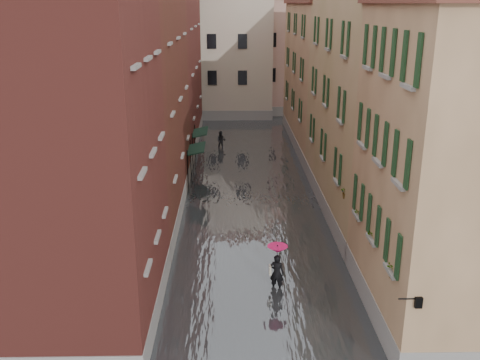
{
  "coord_description": "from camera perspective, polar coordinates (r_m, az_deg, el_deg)",
  "views": [
    {
      "loc": [
        -1.25,
        -19.94,
        11.49
      ],
      "look_at": [
        -0.77,
        5.71,
        3.0
      ],
      "focal_mm": 40.0,
      "sensor_mm": 36.0,
      "label": 1
    }
  ],
  "objects": [
    {
      "name": "wall_lantern",
      "position": [
        17.25,
        18.4,
        -12.19
      ],
      "size": [
        0.71,
        0.22,
        0.35
      ],
      "color": "black",
      "rests_on": "ground"
    },
    {
      "name": "building_right_near",
      "position": [
        20.57,
        22.64,
        0.65
      ],
      "size": [
        6.0,
        8.0,
        11.5
      ],
      "primitive_type": "cube",
      "color": "#8C6748",
      "rests_on": "ground"
    },
    {
      "name": "building_left_near",
      "position": [
        19.49,
        -18.21,
        2.54
      ],
      "size": [
        6.0,
        8.0,
        13.0
      ],
      "primitive_type": "cube",
      "color": "maroon",
      "rests_on": "ground"
    },
    {
      "name": "building_right_mid",
      "position": [
        30.5,
        14.79,
        8.3
      ],
      "size": [
        6.0,
        14.0,
        13.0
      ],
      "primitive_type": "cube",
      "color": "tan",
      "rests_on": "ground"
    },
    {
      "name": "window_planters",
      "position": [
        21.58,
        13.45,
        -3.92
      ],
      "size": [
        0.59,
        8.38,
        0.84
      ],
      "color": "brown",
      "rests_on": "ground"
    },
    {
      "name": "building_end_cream",
      "position": [
        58.18,
        -2.88,
        13.37
      ],
      "size": [
        12.0,
        9.0,
        13.0
      ],
      "primitive_type": "cube",
      "color": "#BBB394",
      "rests_on": "ground"
    },
    {
      "name": "pedestrian_main",
      "position": [
        22.44,
        3.96,
        -9.02
      ],
      "size": [
        0.87,
        0.87,
        2.06
      ],
      "color": "black",
      "rests_on": "ground"
    },
    {
      "name": "building_left_mid",
      "position": [
        29.97,
        -12.23,
        7.83
      ],
      "size": [
        6.0,
        14.0,
        12.5
      ],
      "primitive_type": "cube",
      "color": "#5C211D",
      "rests_on": "ground"
    },
    {
      "name": "ground",
      "position": [
        23.05,
        2.23,
        -11.61
      ],
      "size": [
        120.0,
        120.0,
        0.0
      ],
      "primitive_type": "plane",
      "color": "#5C5B5E",
      "rests_on": "ground"
    },
    {
      "name": "building_right_far",
      "position": [
        45.07,
        9.65,
        10.75
      ],
      "size": [
        6.0,
        16.0,
        11.5
      ],
      "primitive_type": "cube",
      "color": "#8C6748",
      "rests_on": "ground"
    },
    {
      "name": "building_left_far",
      "position": [
        44.54,
        -8.69,
        12.33
      ],
      "size": [
        6.0,
        16.0,
        14.0
      ],
      "primitive_type": "cube",
      "color": "maroon",
      "rests_on": "ground"
    },
    {
      "name": "awning_near",
      "position": [
        34.84,
        -4.73,
        3.23
      ],
      "size": [
        1.09,
        2.75,
        2.8
      ],
      "color": "black",
      "rests_on": "ground"
    },
    {
      "name": "floodwater",
      "position": [
        34.88,
        1.04,
        -0.75
      ],
      "size": [
        10.0,
        60.0,
        0.2
      ],
      "primitive_type": "cube",
      "color": "#484C50",
      "rests_on": "ground"
    },
    {
      "name": "building_end_pink",
      "position": [
        60.63,
        5.95,
        13.03
      ],
      "size": [
        10.0,
        9.0,
        12.0
      ],
      "primitive_type": "cube",
      "color": "tan",
      "rests_on": "ground"
    },
    {
      "name": "pedestrian_far",
      "position": [
        44.08,
        -2.02,
        4.23
      ],
      "size": [
        0.83,
        0.69,
        1.54
      ],
      "primitive_type": "imported",
      "rotation": [
        0.0,
        0.0,
        -0.15
      ],
      "color": "black",
      "rests_on": "ground"
    },
    {
      "name": "awning_far",
      "position": [
        39.38,
        -4.32,
        5.01
      ],
      "size": [
        1.09,
        2.81,
        2.8
      ],
      "color": "black",
      "rests_on": "ground"
    }
  ]
}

